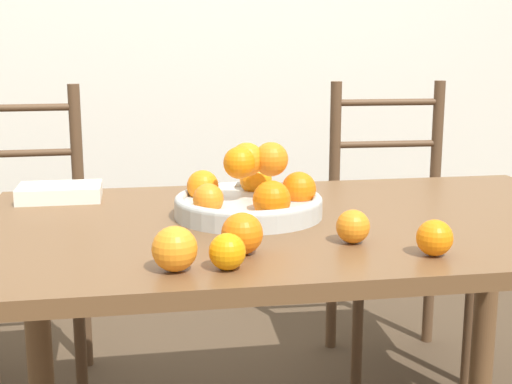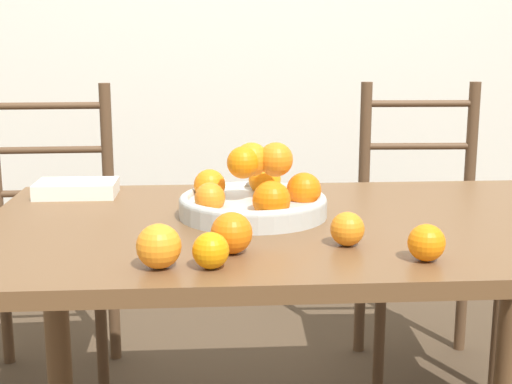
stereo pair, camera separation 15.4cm
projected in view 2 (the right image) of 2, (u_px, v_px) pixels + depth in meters
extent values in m
cube|color=silver|center=(260.00, 0.00, 2.96)|extent=(8.00, 0.06, 2.60)
cube|color=brown|center=(308.00, 228.00, 1.62)|extent=(1.47, 0.87, 0.03)
cylinder|color=brown|center=(57.00, 326.00, 2.00)|extent=(0.07, 0.07, 0.70)
cylinder|color=brown|center=(511.00, 314.00, 2.09)|extent=(0.07, 0.07, 0.70)
cylinder|color=#B2B7B2|center=(253.00, 208.00, 1.66)|extent=(0.34, 0.34, 0.04)
torus|color=#B2B7B2|center=(253.00, 200.00, 1.65)|extent=(0.34, 0.34, 0.02)
sphere|color=orange|center=(304.00, 190.00, 1.65)|extent=(0.08, 0.08, 0.08)
sphere|color=orange|center=(265.00, 179.00, 1.76)|extent=(0.08, 0.08, 0.08)
sphere|color=orange|center=(210.00, 185.00, 1.70)|extent=(0.08, 0.08, 0.08)
sphere|color=orange|center=(210.00, 198.00, 1.58)|extent=(0.07, 0.07, 0.07)
sphere|color=orange|center=(271.00, 200.00, 1.54)|extent=(0.08, 0.08, 0.08)
sphere|color=orange|center=(276.00, 159.00, 1.64)|extent=(0.08, 0.08, 0.08)
sphere|color=orange|center=(252.00, 159.00, 1.64)|extent=(0.08, 0.08, 0.08)
sphere|color=orange|center=(243.00, 162.00, 1.61)|extent=(0.07, 0.07, 0.07)
sphere|color=orange|center=(211.00, 251.00, 1.27)|extent=(0.07, 0.07, 0.07)
sphere|color=orange|center=(347.00, 229.00, 1.41)|extent=(0.07, 0.07, 0.07)
sphere|color=orange|center=(159.00, 246.00, 1.27)|extent=(0.08, 0.08, 0.08)
sphere|color=orange|center=(232.00, 233.00, 1.36)|extent=(0.08, 0.08, 0.08)
sphere|color=orange|center=(426.00, 243.00, 1.32)|extent=(0.07, 0.07, 0.07)
cylinder|color=#513823|center=(102.00, 339.00, 2.21)|extent=(0.04, 0.04, 0.46)
cylinder|color=#513823|center=(110.00, 226.00, 2.50)|extent=(0.04, 0.04, 1.00)
cube|color=#513823|center=(46.00, 247.00, 2.32)|extent=(0.43, 0.41, 0.04)
cylinder|color=#513823|center=(53.00, 193.00, 2.46)|extent=(0.38, 0.03, 0.02)
cylinder|color=#513823|center=(51.00, 150.00, 2.43)|extent=(0.38, 0.03, 0.02)
cylinder|color=#513823|center=(48.00, 106.00, 2.40)|extent=(0.38, 0.03, 0.02)
cylinder|color=#513823|center=(380.00, 331.00, 2.27)|extent=(0.04, 0.04, 0.46)
cylinder|color=#513823|center=(497.00, 329.00, 2.28)|extent=(0.04, 0.04, 0.46)
cylinder|color=#513823|center=(363.00, 221.00, 2.57)|extent=(0.04, 0.04, 1.00)
cylinder|color=#513823|center=(467.00, 220.00, 2.58)|extent=(0.04, 0.04, 1.00)
cube|color=#513823|center=(428.00, 240.00, 2.40)|extent=(0.44, 0.42, 0.04)
cylinder|color=#513823|center=(416.00, 188.00, 2.55)|extent=(0.38, 0.04, 0.02)
cylinder|color=#513823|center=(418.00, 146.00, 2.52)|extent=(0.38, 0.04, 0.02)
cylinder|color=#513823|center=(420.00, 104.00, 2.49)|extent=(0.38, 0.04, 0.02)
cube|color=silver|center=(77.00, 189.00, 1.88)|extent=(0.21, 0.14, 0.04)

